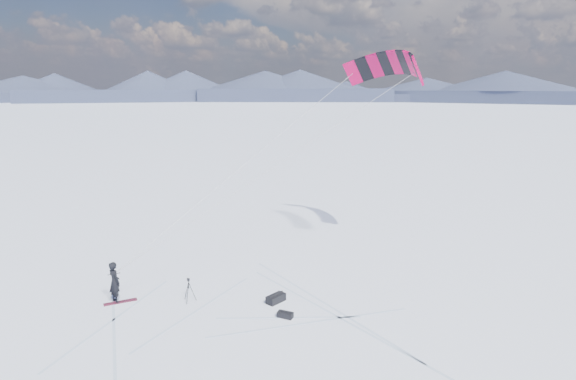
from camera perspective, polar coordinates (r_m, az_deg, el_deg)
name	(u,v)px	position (r m, az deg, el deg)	size (l,w,h in m)	color
ground	(210,318)	(21.51, -9.23, -14.73)	(1800.00, 1800.00, 0.00)	white
horizon_hills	(207,228)	(20.04, -9.61, -4.51)	(704.00, 705.94, 9.40)	#1E2438
snow_tracks	(217,316)	(21.59, -8.37, -14.58)	(17.62, 10.25, 0.01)	#A9BBD7
snowkiter	(116,302)	(23.99, -19.70, -12.36)	(0.70, 0.46, 1.93)	black
snowboard	(120,302)	(23.86, -19.24, -12.42)	(1.46, 0.27, 0.04)	maroon
tripod	(189,287)	(22.86, -11.70, -11.14)	(0.53, 0.59, 1.12)	black
gear_bag_a	(276,298)	(22.56, -1.45, -12.71)	(1.03, 0.78, 0.42)	black
gear_bag_b	(285,315)	(21.22, -0.33, -14.55)	(0.69, 0.71, 0.30)	black
power_kite	(389,67)	(28.39, 11.83, 14.03)	(16.56, 6.23, 10.32)	#B80442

